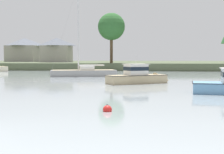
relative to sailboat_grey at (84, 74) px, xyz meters
The scene contains 7 objects.
far_shore_bank 43.82m from the sailboat_grey, 87.04° to the left, with size 227.53×49.48×1.57m, color #4C563D.
sailboat_grey is the anchor object (origin of this frame).
cruiser_sand 15.08m from the sailboat_grey, 53.39° to the right, with size 7.54×5.75×3.83m.
mooring_buoy_red 31.93m from the sailboat_grey, 76.04° to the right, with size 0.49×0.49×0.54m.
shore_tree_left 25.81m from the sailboat_grey, 86.97° to the left, with size 6.02×6.02×11.08m.
cottage_eastern 38.40m from the sailboat_grey, 112.45° to the left, with size 7.69×6.96×6.35m.
cottage_hillside 51.73m from the sailboat_grey, 121.38° to the left, with size 9.21×9.89×6.91m.
Camera 1 is at (7.69, -9.69, 2.86)m, focal length 52.09 mm.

